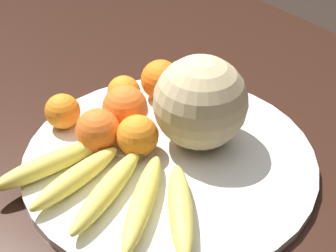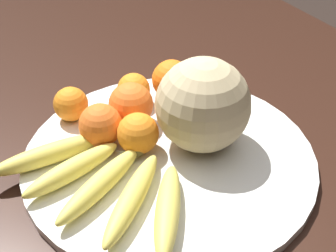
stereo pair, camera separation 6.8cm
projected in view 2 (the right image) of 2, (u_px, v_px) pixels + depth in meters
kitchen_table at (172, 194)px, 0.76m from camera, size 1.59×1.12×0.71m
fruit_bowl at (168, 156)px, 0.71m from camera, size 0.44×0.44×0.01m
melon at (203, 105)px, 0.68m from camera, size 0.14×0.14×0.14m
banana_bunch at (103, 182)px, 0.63m from camera, size 0.27×0.24×0.03m
orange_front_left at (134, 89)px, 0.80m from camera, size 0.06×0.06×0.06m
orange_front_right at (101, 125)px, 0.71m from camera, size 0.07×0.07×0.07m
orange_mid_center at (131, 105)px, 0.75m from camera, size 0.07×0.07×0.07m
orange_back_left at (172, 80)px, 0.81m from camera, size 0.07×0.07×0.07m
orange_back_right at (138, 134)px, 0.69m from camera, size 0.06×0.06×0.06m
orange_top_small at (71, 104)px, 0.76m from camera, size 0.06×0.06×0.06m
produce_tag at (134, 136)px, 0.74m from camera, size 0.08×0.08×0.00m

